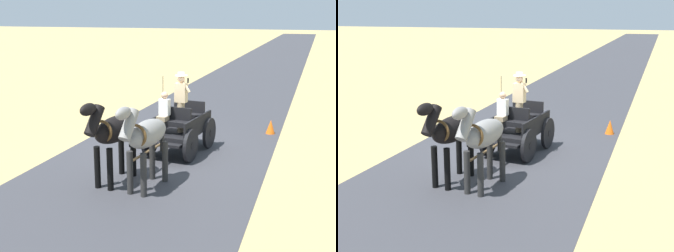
# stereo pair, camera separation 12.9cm
# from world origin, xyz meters

# --- Properties ---
(ground_plane) EXTENTS (200.00, 200.00, 0.00)m
(ground_plane) POSITION_xyz_m (0.00, 0.00, 0.00)
(ground_plane) COLOR tan
(road_surface) EXTENTS (6.14, 160.00, 0.01)m
(road_surface) POSITION_xyz_m (0.00, 0.00, 0.00)
(road_surface) COLOR #38383D
(road_surface) RESTS_ON ground
(horse_drawn_carriage) EXTENTS (1.68, 4.52, 2.50)m
(horse_drawn_carriage) POSITION_xyz_m (-0.33, 0.04, 0.82)
(horse_drawn_carriage) COLOR black
(horse_drawn_carriage) RESTS_ON ground
(horse_near_side) EXTENTS (0.77, 2.15, 2.21)m
(horse_near_side) POSITION_xyz_m (-0.43, 3.10, 1.32)
(horse_near_side) COLOR gray
(horse_near_side) RESTS_ON ground
(horse_off_side) EXTENTS (0.76, 2.15, 2.21)m
(horse_off_side) POSITION_xyz_m (0.47, 2.99, 1.32)
(horse_off_side) COLOR black
(horse_off_side) RESTS_ON ground
(traffic_cone) EXTENTS (0.32, 0.32, 0.50)m
(traffic_cone) POSITION_xyz_m (-2.73, -3.06, 0.25)
(traffic_cone) COLOR orange
(traffic_cone) RESTS_ON ground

